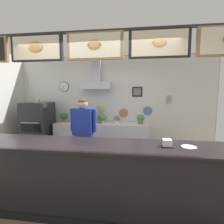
{
  "coord_description": "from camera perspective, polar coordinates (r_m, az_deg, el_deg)",
  "views": [
    {
      "loc": [
        0.61,
        -2.62,
        1.72
      ],
      "look_at": [
        0.17,
        0.65,
        1.35
      ],
      "focal_mm": 26.8,
      "sensor_mm": 36.0,
      "label": 1
    }
  ],
  "objects": [
    {
      "name": "potted_rosemary",
      "position": [
        4.47,
        9.7,
        -2.13
      ],
      "size": [
        0.21,
        0.21,
        0.26
      ],
      "color": "#9E563D",
      "rests_on": "back_prep_counter"
    },
    {
      "name": "back_wall_assembly",
      "position": [
        4.74,
        0.03,
        3.41
      ],
      "size": [
        5.6,
        2.37,
        2.78
      ],
      "color": "#9E9E99",
      "rests_on": "ground_plane"
    },
    {
      "name": "ground_plane",
      "position": [
        3.19,
        -5.11,
        -26.29
      ],
      "size": [
        6.72,
        6.72,
        0.0
      ],
      "primitive_type": "plane",
      "color": "brown"
    },
    {
      "name": "service_counter",
      "position": [
        2.65,
        -7.03,
        -21.12
      ],
      "size": [
        5.01,
        0.73,
        1.01
      ],
      "color": "black",
      "rests_on": "ground_plane"
    },
    {
      "name": "shop_worker",
      "position": [
        3.67,
        -9.74,
        -7.16
      ],
      "size": [
        0.58,
        0.25,
        1.61
      ],
      "rotation": [
        0.0,
        0.0,
        3.06
      ],
      "color": "#232328",
      "rests_on": "ground_plane"
    },
    {
      "name": "napkin_holder",
      "position": [
        2.43,
        18.25,
        -10.05
      ],
      "size": [
        0.15,
        0.14,
        0.11
      ],
      "color": "#262628",
      "rests_on": "service_counter"
    },
    {
      "name": "potted_thyme",
      "position": [
        4.54,
        1.68,
        -2.36
      ],
      "size": [
        0.17,
        0.17,
        0.21
      ],
      "color": "beige",
      "rests_on": "back_prep_counter"
    },
    {
      "name": "potted_sage",
      "position": [
        4.86,
        -15.99,
        -1.46
      ],
      "size": [
        0.21,
        0.21,
        0.27
      ],
      "color": "#9E563D",
      "rests_on": "back_prep_counter"
    },
    {
      "name": "condiment_plate",
      "position": [
        2.5,
        24.75,
        -10.78
      ],
      "size": [
        0.2,
        0.2,
        0.01
      ],
      "color": "white",
      "rests_on": "service_counter"
    },
    {
      "name": "potted_basil",
      "position": [
        4.53,
        -3.21,
        -1.99
      ],
      "size": [
        0.23,
        0.23,
        0.25
      ],
      "color": "beige",
      "rests_on": "back_prep_counter"
    },
    {
      "name": "espresso_machine",
      "position": [
        4.61,
        -8.24,
        -0.63
      ],
      "size": [
        0.56,
        0.54,
        0.49
      ],
      "color": "#A3A5AD",
      "rests_on": "back_prep_counter"
    },
    {
      "name": "pizza_oven",
      "position": [
        5.02,
        -23.79,
        -5.44
      ],
      "size": [
        0.69,
        0.72,
        1.58
      ],
      "color": "#232326",
      "rests_on": "ground_plane"
    },
    {
      "name": "back_prep_counter",
      "position": [
        4.69,
        -3.51,
        -9.33
      ],
      "size": [
        2.53,
        0.63,
        0.92
      ],
      "color": "silver",
      "rests_on": "ground_plane"
    }
  ]
}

